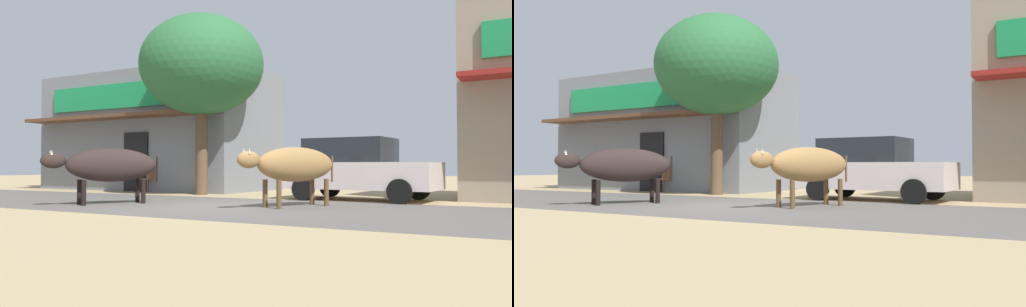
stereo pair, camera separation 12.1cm
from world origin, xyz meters
TOP-DOWN VIEW (x-y plane):
  - ground at (0.00, 0.00)m, footprint 80.00×80.00m
  - asphalt_road at (0.00, 0.00)m, footprint 72.00×5.40m
  - storefront_left_cafe at (-7.06, 6.23)m, footprint 8.84×5.16m
  - roadside_tree at (-3.17, 3.62)m, footprint 3.95×3.95m
  - parked_hatchback_car at (1.96, 3.57)m, footprint 3.99×2.05m
  - cow_near_brown at (-2.71, -0.75)m, footprint 1.72×2.56m
  - cow_far_dark at (1.45, 0.70)m, footprint 1.49×2.67m
  - cafe_chair_near_tree at (-5.66, 4.06)m, footprint 0.54×0.54m

SIDE VIEW (x-z plane):
  - ground at x=0.00m, z-range 0.00..0.00m
  - asphalt_road at x=0.00m, z-range 0.00..0.00m
  - cafe_chair_near_tree at x=-5.66m, z-range 0.05..0.97m
  - parked_hatchback_car at x=1.96m, z-range 0.02..1.66m
  - cow_near_brown at x=-2.71m, z-range 0.25..1.58m
  - cow_far_dark at x=1.45m, z-range 0.27..1.59m
  - storefront_left_cafe at x=-7.06m, z-range 0.01..4.44m
  - roadside_tree at x=-3.17m, z-range 1.25..6.94m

